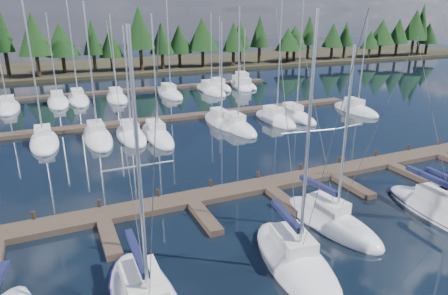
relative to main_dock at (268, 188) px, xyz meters
name	(u,v)px	position (x,y,z in m)	size (l,w,h in m)	color
ground	(206,142)	(0.00, 12.64, -0.20)	(260.00, 260.00, 0.00)	black
far_shore	(111,67)	(0.00, 72.64, 0.10)	(220.00, 30.00, 0.60)	#312C1B
main_dock	(268,188)	(0.00, 0.00, 0.00)	(44.00, 6.13, 0.90)	#49392D
back_docks	(157,102)	(0.00, 32.23, 0.00)	(50.00, 21.80, 0.40)	#49392D
front_sailboat_2	(295,260)	(-3.36, -8.64, 0.08)	(4.11, 8.52, 13.70)	silver
front_sailboat_3	(331,221)	(1.02, -6.05, 0.08)	(3.61, 8.01, 11.90)	silver
front_sailboat_4	(444,214)	(8.35, -8.27, 0.07)	(3.15, 9.70, 11.96)	silver
back_sailboat_rows	(163,109)	(-0.36, 27.35, 0.06)	(46.08, 32.65, 16.30)	silver
motor_yacht_right	(241,85)	(16.84, 38.56, 0.29)	(4.75, 9.32, 4.45)	silver
tree_line	(115,38)	(-0.17, 62.76, 7.10)	(184.04, 11.68, 13.91)	black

